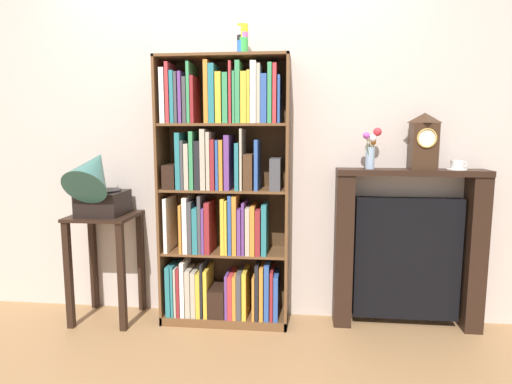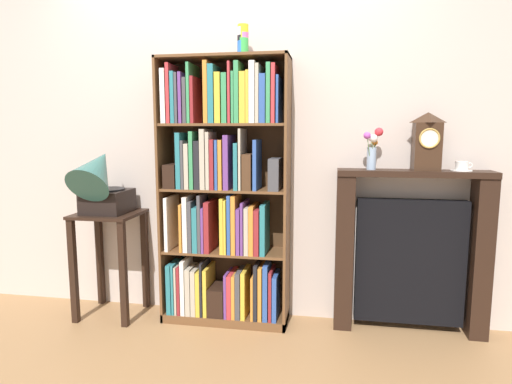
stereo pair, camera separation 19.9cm
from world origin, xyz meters
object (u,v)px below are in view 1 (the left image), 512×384
object	(u,v)px
side_table_left	(106,247)
teacup_with_saucer	(457,166)
fireplace_mantel	(407,250)
mantel_clock	(424,141)
gramophone	(97,182)
flower_vase	(371,147)
cup_stack	(243,40)
bookshelf	(223,200)

from	to	relation	value
side_table_left	teacup_with_saucer	size ratio (longest dim) A/B	5.76
fireplace_mantel	mantel_clock	world-z (taller)	mantel_clock
side_table_left	fireplace_mantel	size ratio (longest dim) A/B	0.70
fireplace_mantel	mantel_clock	size ratio (longest dim) A/B	2.96
gramophone	mantel_clock	world-z (taller)	mantel_clock
flower_vase	teacup_with_saucer	world-z (taller)	flower_vase
gramophone	fireplace_mantel	bearing A→B (deg)	5.55
cup_stack	side_table_left	distance (m)	1.73
bookshelf	gramophone	size ratio (longest dim) A/B	3.41
bookshelf	flower_vase	xyz separation A→B (m)	(1.00, 0.05, 0.37)
cup_stack	side_table_left	bearing A→B (deg)	-175.63
gramophone	flower_vase	size ratio (longest dim) A/B	1.97
teacup_with_saucer	fireplace_mantel	bearing A→B (deg)	176.76
side_table_left	mantel_clock	xyz separation A→B (m)	(2.19, 0.10, 0.76)
bookshelf	fireplace_mantel	size ratio (longest dim) A/B	1.68
mantel_clock	teacup_with_saucer	size ratio (longest dim) A/B	2.78
gramophone	flower_vase	world-z (taller)	flower_vase
side_table_left	teacup_with_saucer	xyz separation A→B (m)	(2.41, 0.11, 0.60)
cup_stack	gramophone	world-z (taller)	cup_stack
cup_stack	side_table_left	size ratio (longest dim) A/B	0.26
fireplace_mantel	mantel_clock	bearing A→B (deg)	-15.62
bookshelf	mantel_clock	distance (m)	1.41
flower_vase	cup_stack	bearing A→B (deg)	-178.57
mantel_clock	teacup_with_saucer	world-z (taller)	mantel_clock
side_table_left	teacup_with_saucer	world-z (taller)	teacup_with_saucer
gramophone	teacup_with_saucer	distance (m)	2.42
fireplace_mantel	side_table_left	bearing A→B (deg)	-176.67
flower_vase	fireplace_mantel	bearing A→B (deg)	5.56
teacup_with_saucer	bookshelf	bearing A→B (deg)	-177.86
gramophone	fireplace_mantel	world-z (taller)	gramophone
mantel_clock	cup_stack	bearing A→B (deg)	-178.60
cup_stack	flower_vase	bearing A→B (deg)	1.43
cup_stack	mantel_clock	bearing A→B (deg)	1.40
cup_stack	fireplace_mantel	distance (m)	1.81
fireplace_mantel	bookshelf	bearing A→B (deg)	-176.66
side_table_left	flower_vase	distance (m)	1.99
mantel_clock	teacup_with_saucer	bearing A→B (deg)	0.61
mantel_clock	flower_vase	bearing A→B (deg)	-178.66
side_table_left	gramophone	size ratio (longest dim) A/B	1.42
mantel_clock	bookshelf	bearing A→B (deg)	-177.61
bookshelf	teacup_with_saucer	size ratio (longest dim) A/B	13.82
mantel_clock	side_table_left	bearing A→B (deg)	-177.26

